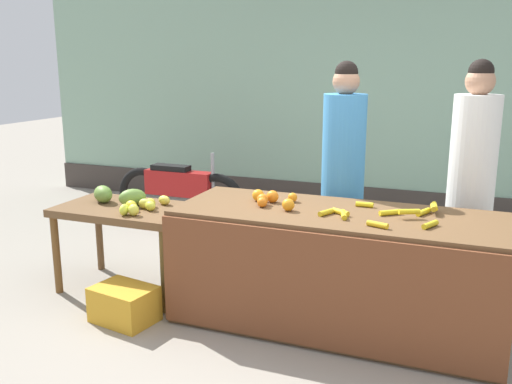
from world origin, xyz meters
The scene contains 12 objects.
ground_plane centered at (0.00, 0.00, 0.00)m, with size 24.00×24.00×0.00m, color gray.
market_wall_back centered at (0.00, 3.06, 1.47)m, with size 9.07×0.23×3.01m.
fruit_stall_counter centered at (0.31, -0.01, 0.42)m, with size 2.25×0.87×0.83m.
side_table_wooden centered at (-1.42, 0.00, 0.61)m, with size 1.10×0.66×0.70m.
banana_bunch_pile centered at (0.65, 0.00, 0.86)m, with size 0.77×0.59×0.07m.
orange_pile centered at (-0.18, 0.02, 0.88)m, with size 0.38×0.33×0.09m.
mango_papaya_pile centered at (-1.44, 0.02, 0.76)m, with size 0.71×0.50×0.14m.
vendor_woman_blue_shirt centered at (0.19, 0.67, 0.93)m, with size 0.34×0.34×1.85m.
vendor_woman_white_shirt centered at (1.15, 0.72, 0.94)m, with size 0.34×0.34×1.86m.
parked_motorcycle centered at (-1.91, 1.73, 0.40)m, with size 1.60×0.18×0.88m.
produce_crate centered at (-1.11, -0.52, 0.13)m, with size 0.44×0.32×0.26m, color gold.
produce_sack centered at (-0.62, 0.84, 0.29)m, with size 0.36×0.30×0.58m, color tan.
Camera 1 is at (1.14, -3.63, 1.84)m, focal length 38.96 mm.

